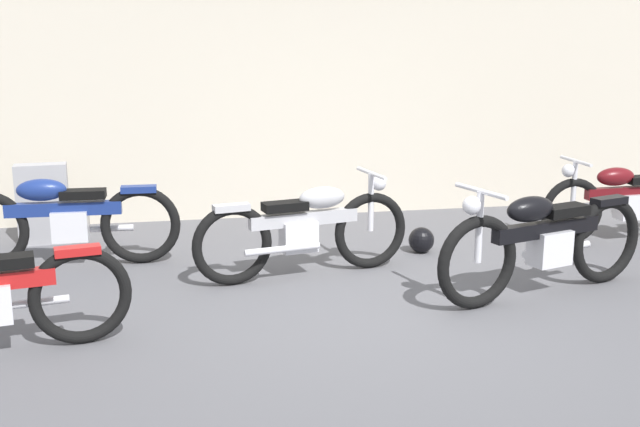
{
  "coord_description": "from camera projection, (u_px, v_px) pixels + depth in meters",
  "views": [
    {
      "loc": [
        -1.58,
        -5.83,
        2.2
      ],
      "look_at": [
        -0.3,
        1.0,
        0.55
      ],
      "focal_mm": 44.17,
      "sensor_mm": 36.0,
      "label": 1
    }
  ],
  "objects": [
    {
      "name": "ground_plane",
      "position": [
        379.0,
        306.0,
        6.37
      ],
      "size": [
        40.0,
        40.0,
        0.0
      ],
      "primitive_type": "plane",
      "color": "#56565B"
    },
    {
      "name": "building_wall",
      "position": [
        308.0,
        69.0,
        9.22
      ],
      "size": [
        18.0,
        0.3,
        3.44
      ],
      "primitive_type": "cube",
      "color": "beige",
      "rests_on": "ground_plane"
    },
    {
      "name": "stone_marker",
      "position": [
        43.0,
        204.0,
        8.13
      ],
      "size": [
        0.53,
        0.24,
        0.84
      ],
      "primitive_type": "cube",
      "rotation": [
        0.0,
        0.0,
        0.08
      ],
      "color": "#9E9EA3",
      "rests_on": "ground_plane"
    },
    {
      "name": "helmet",
      "position": [
        421.0,
        240.0,
        7.86
      ],
      "size": [
        0.26,
        0.26,
        0.26
      ],
      "primitive_type": "sphere",
      "color": "black",
      "rests_on": "ground_plane"
    },
    {
      "name": "motorcycle_silver",
      "position": [
        306.0,
        229.0,
        7.05
      ],
      "size": [
        2.02,
        0.68,
        0.92
      ],
      "rotation": [
        0.0,
        0.0,
        0.2
      ],
      "color": "black",
      "rests_on": "ground_plane"
    },
    {
      "name": "motorcycle_black",
      "position": [
        544.0,
        241.0,
        6.53
      ],
      "size": [
        2.11,
        0.87,
        0.98
      ],
      "rotation": [
        0.0,
        0.0,
        3.44
      ],
      "color": "black",
      "rests_on": "ground_plane"
    },
    {
      "name": "motorcycle_maroon",
      "position": [
        626.0,
        201.0,
        8.23
      ],
      "size": [
        1.99,
        0.56,
        0.89
      ],
      "rotation": [
        0.0,
        0.0,
        3.2
      ],
      "color": "black",
      "rests_on": "ground_plane"
    },
    {
      "name": "motorcycle_blue",
      "position": [
        62.0,
        219.0,
        7.32
      ],
      "size": [
        2.13,
        0.59,
        0.96
      ],
      "rotation": [
        0.0,
        0.0,
        3.12
      ],
      "color": "black",
      "rests_on": "ground_plane"
    }
  ]
}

